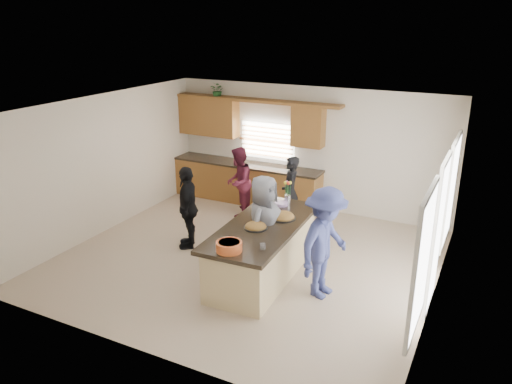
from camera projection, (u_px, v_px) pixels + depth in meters
The scene contains 18 objects.
floor at pixel (247, 259), 9.19m from camera, with size 6.50×6.50×0.00m, color #BEA98D.
room_shell at pixel (246, 160), 8.55m from camera, with size 6.52×6.02×2.81m.
back_cabinetry at pixel (245, 164), 11.81m from camera, with size 4.08×0.66×2.46m.
right_wall_glazing at pixel (438, 226), 7.27m from camera, with size 0.06×4.00×2.25m.
island at pixel (263, 252), 8.46m from camera, with size 1.25×2.74×0.95m.
platter_front at pixel (256, 227), 8.15m from camera, with size 0.39×0.39×0.16m.
platter_mid at pixel (283, 217), 8.54m from camera, with size 0.44×0.44×0.18m.
platter_back at pixel (262, 212), 8.75m from camera, with size 0.37×0.37×0.15m.
salad_bowl at pixel (229, 246), 7.34m from camera, with size 0.39×0.39×0.15m.
clear_cup at pixel (263, 246), 7.41m from camera, with size 0.09×0.09×0.09m, color white.
plate_stack at pixel (281, 204), 9.14m from camera, with size 0.25×0.25×0.06m, color #A785C2.
flower_vase at pixel (288, 192), 9.17m from camera, with size 0.14×0.14×0.43m.
potted_plant at pixel (218, 90), 11.64m from camera, with size 0.34×0.29×0.37m, color #29672B.
woman_left_back at pixel (290, 192), 10.38m from camera, with size 0.56×0.37×1.53m, color black.
woman_left_mid at pixel (239, 182), 11.00m from camera, with size 0.75×0.59×1.55m, color maroon.
woman_left_front at pixel (188, 207), 9.46m from camera, with size 0.94×0.39×1.61m, color black.
woman_right_back at pixel (325, 243), 7.72m from camera, with size 1.17×0.67×1.81m, color #38407A.
woman_right_front at pixel (264, 225), 8.48m from camera, with size 0.85×0.56×1.75m, color slate.
Camera 1 is at (3.84, -7.30, 4.23)m, focal length 35.00 mm.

